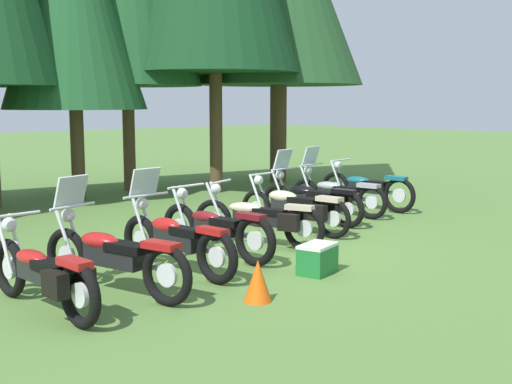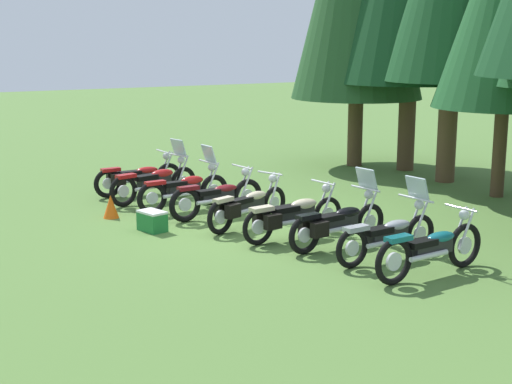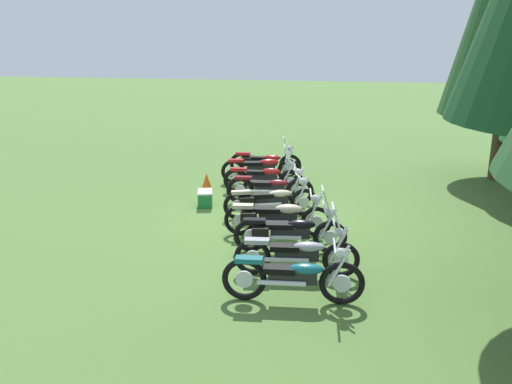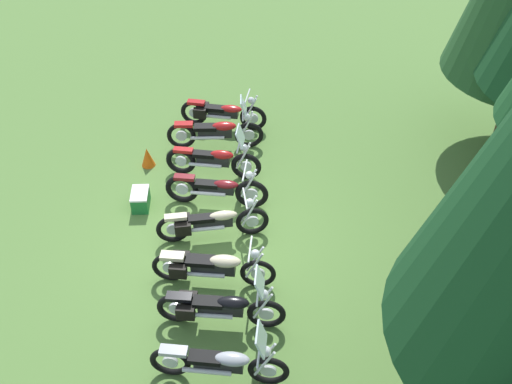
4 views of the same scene
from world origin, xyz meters
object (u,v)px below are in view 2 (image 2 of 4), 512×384
motorcycle_6 (337,222)px  motorcycle_4 (247,206)px  motorcycle_8 (432,248)px  picnic_cooler (152,221)px  motorcycle_7 (389,234)px  traffic_cone (111,206)px  motorcycle_0 (137,177)px  motorcycle_1 (155,181)px  motorcycle_5 (292,215)px  motorcycle_3 (218,197)px  motorcycle_2 (185,189)px

motorcycle_6 → motorcycle_4: bearing=101.8°
motorcycle_6 → motorcycle_8: bearing=-88.4°
motorcycle_8 → picnic_cooler: 5.44m
motorcycle_4 → motorcycle_7: (3.07, 1.02, 0.02)m
motorcycle_8 → traffic_cone: (-6.08, -3.13, -0.21)m
motorcycle_7 → traffic_cone: bearing=115.2°
motorcycle_0 → motorcycle_1: size_ratio=0.97×
motorcycle_6 → motorcycle_7: motorcycle_6 is taller
motorcycle_6 → picnic_cooler: motorcycle_6 is taller
motorcycle_0 → motorcycle_7: bearing=-78.0°
motorcycle_4 → motorcycle_7: motorcycle_7 is taller
motorcycle_5 → motorcycle_8: 3.00m
motorcycle_3 → motorcycle_7: (4.09, 1.15, 0.02)m
motorcycle_6 → motorcycle_3: bearing=97.9°
motorcycle_2 → motorcycle_3: size_ratio=0.99×
motorcycle_8 → picnic_cooler: bearing=116.0°
motorcycle_1 → motorcycle_5: size_ratio=0.99×
motorcycle_0 → picnic_cooler: 3.47m
motorcycle_7 → picnic_cooler: bearing=120.7°
motorcycle_1 → motorcycle_2: size_ratio=1.04×
motorcycle_3 → picnic_cooler: (0.41, -1.60, -0.23)m
picnic_cooler → motorcycle_5: bearing=49.5°
motorcycle_3 → motorcycle_8: bearing=-82.6°
motorcycle_1 → motorcycle_5: (4.20, 1.02, -0.02)m
motorcycle_0 → traffic_cone: 2.32m
motorcycle_4 → motorcycle_5: size_ratio=0.94×
motorcycle_4 → traffic_cone: bearing=115.8°
motorcycle_7 → picnic_cooler: 4.60m
motorcycle_0 → motorcycle_6: (5.97, 1.51, 0.03)m
motorcycle_6 → traffic_cone: size_ratio=4.66×
motorcycle_3 → traffic_cone: size_ratio=4.64×
motorcycle_4 → traffic_cone: size_ratio=4.51×
motorcycle_2 → motorcycle_5: 3.20m
motorcycle_0 → picnic_cooler: (3.33, -0.93, -0.23)m
motorcycle_1 → motorcycle_5: bearing=-89.6°
motorcycle_5 → traffic_cone: motorcycle_5 is taller
motorcycle_2 → motorcycle_6: motorcycle_2 is taller
motorcycle_1 → motorcycle_3: 2.11m
motorcycle_6 → motorcycle_5: bearing=106.2°
motorcycle_8 → picnic_cooler: (-4.68, -2.78, -0.25)m
motorcycle_1 → motorcycle_5: 4.32m
motorcycle_5 → traffic_cone: 3.99m
motorcycle_8 → motorcycle_5: bearing=99.1°
motorcycle_3 → motorcycle_7: 4.25m
motorcycle_5 → motorcycle_6: (0.88, 0.39, 0.00)m
motorcycle_6 → motorcycle_8: motorcycle_6 is taller
motorcycle_5 → motorcycle_7: motorcycle_7 is taller
motorcycle_8 → traffic_cone: bearing=112.5°
motorcycle_0 → motorcycle_8: motorcycle_8 is taller
motorcycle_6 → motorcycle_8: 2.07m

